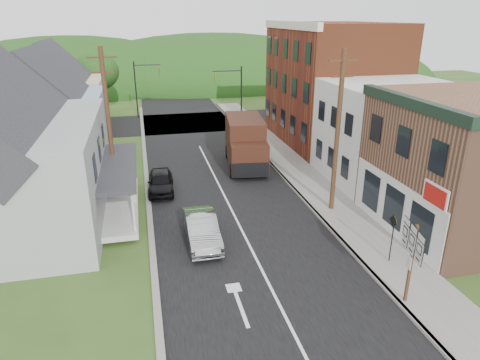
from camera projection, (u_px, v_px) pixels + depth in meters
ground at (253, 252)px, 20.34m from camera, size 120.00×120.00×0.00m
road at (216, 179)px, 29.43m from camera, size 9.00×90.00×0.02m
cross_road at (187, 122)px, 44.86m from camera, size 60.00×9.00×0.02m
sidewalk_right at (307, 181)px, 28.83m from camera, size 2.80×55.00×0.15m
curb_right at (288, 183)px, 28.55m from camera, size 0.20×55.00×0.15m
curb_left at (148, 195)px, 26.60m from camera, size 0.30×55.00×0.12m
storefront_tan at (471, 165)px, 21.48m from camera, size 8.00×8.00×7.00m
storefront_white at (389, 133)px, 28.38m from camera, size 8.00×7.00×6.50m
storefront_red at (331, 85)px, 36.37m from camera, size 8.00×12.00×10.00m
house_blue at (54, 113)px, 32.12m from camera, size 7.14×8.16×7.28m
house_cream at (65, 93)px, 40.18m from camera, size 7.14×8.16×7.28m
utility_pole_right at (338, 132)px, 23.03m from camera, size 1.60×0.26×9.00m
utility_pole_left at (109, 125)px, 24.55m from camera, size 1.60×0.26×9.00m
traffic_signal_right at (234, 90)px, 41.24m from camera, size 2.87×0.20×6.00m
traffic_signal_left at (142, 83)px, 45.77m from camera, size 2.87×0.20×6.00m
tree_left_d at (96, 72)px, 45.73m from camera, size 4.80×4.80×6.94m
forested_ridge at (168, 84)px, 70.29m from camera, size 90.00×30.00×16.00m
silver_sedan at (202, 230)px, 20.99m from camera, size 1.51×4.29×1.41m
dark_sedan at (161, 182)px, 27.05m from camera, size 1.79×4.01×1.34m
delivery_van at (246, 143)px, 31.27m from camera, size 3.34×6.62×3.55m
route_sign_cluster at (411, 253)px, 15.90m from camera, size 0.47×1.85×3.30m
warning_sign at (393, 232)px, 18.86m from camera, size 0.10×0.64×2.30m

